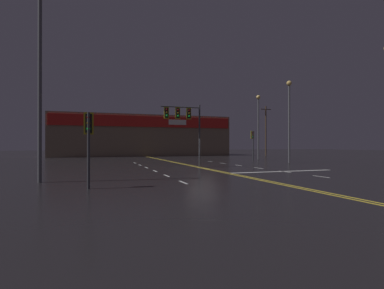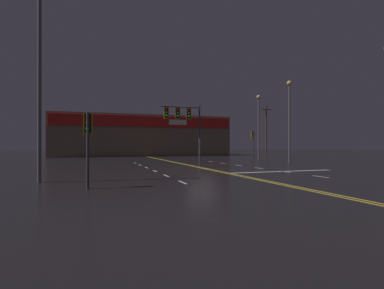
# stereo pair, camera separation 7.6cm
# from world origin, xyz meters

# --- Properties ---
(ground_plane) EXTENTS (200.00, 200.00, 0.00)m
(ground_plane) POSITION_xyz_m (0.00, 0.00, 0.00)
(ground_plane) COLOR black
(road_markings) EXTENTS (13.17, 60.00, 0.01)m
(road_markings) POSITION_xyz_m (0.76, -0.88, 0.00)
(road_markings) COLOR gold
(road_markings) RESTS_ON ground
(traffic_signal_median) EXTENTS (3.55, 0.36, 5.47)m
(traffic_signal_median) POSITION_xyz_m (-1.43, 0.83, 4.27)
(traffic_signal_median) COLOR #38383D
(traffic_signal_median) RESTS_ON ground
(traffic_signal_corner_northeast) EXTENTS (0.42, 0.36, 3.73)m
(traffic_signal_corner_northeast) POSITION_xyz_m (10.42, 9.47, 2.74)
(traffic_signal_corner_northeast) COLOR #38383D
(traffic_signal_corner_northeast) RESTS_ON ground
(traffic_signal_corner_southwest) EXTENTS (0.42, 0.36, 3.40)m
(traffic_signal_corner_southwest) POSITION_xyz_m (-9.07, -9.78, 2.50)
(traffic_signal_corner_southwest) COLOR #38383D
(traffic_signal_corner_southwest) RESTS_ON ground
(streetlight_near_right) EXTENTS (0.56, 0.56, 9.07)m
(streetlight_near_right) POSITION_xyz_m (11.79, 3.99, 5.82)
(streetlight_near_right) COLOR #59595E
(streetlight_near_right) RESTS_ON ground
(streetlight_median_approach) EXTENTS (0.56, 0.56, 10.30)m
(streetlight_median_approach) POSITION_xyz_m (-11.48, -6.67, 6.49)
(streetlight_median_approach) COLOR #59595E
(streetlight_median_approach) RESTS_ON ground
(streetlight_far_left) EXTENTS (0.56, 0.56, 8.85)m
(streetlight_far_left) POSITION_xyz_m (12.88, 12.21, 5.70)
(streetlight_far_left) COLOR #59595E
(streetlight_far_left) RESTS_ON ground
(building_backdrop) EXTENTS (31.28, 10.23, 7.26)m
(building_backdrop) POSITION_xyz_m (0.00, 31.96, 3.64)
(building_backdrop) COLOR #7A6651
(building_backdrop) RESTS_ON ground
(utility_pole_row) EXTENTS (47.20, 0.26, 11.46)m
(utility_pole_row) POSITION_xyz_m (-2.63, 24.82, 5.44)
(utility_pole_row) COLOR #4C3828
(utility_pole_row) RESTS_ON ground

